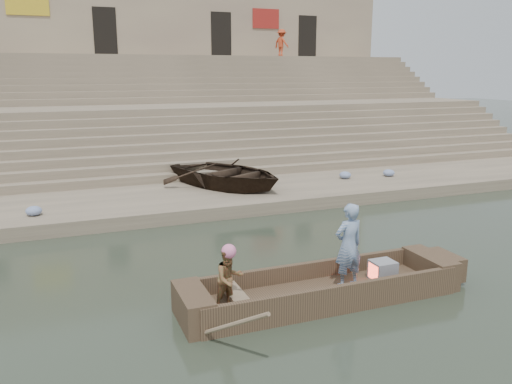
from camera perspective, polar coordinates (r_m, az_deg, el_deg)
ground at (r=10.66m, az=10.49°, el=-11.07°), size 120.00×120.00×0.00m
lower_landing at (r=17.53m, az=-3.30°, el=-0.53°), size 32.00×4.00×0.40m
mid_landing at (r=24.46m, az=-8.84°, el=6.09°), size 32.00×3.00×2.80m
upper_landing at (r=31.20m, az=-11.80°, el=9.67°), size 32.00×3.00×5.20m
ghat_steps at (r=26.06m, az=-9.70°, el=7.36°), size 32.00×11.00×5.20m
building_wall at (r=35.12m, az=-13.18°, el=14.87°), size 32.00×5.07×11.20m
main_rowboat at (r=10.30m, az=7.25°, el=-11.18°), size 5.00×1.30×0.22m
rowboat_trim at (r=10.31m, az=8.32°, el=-10.00°), size 6.04×2.63×1.81m
standing_man at (r=10.20m, az=10.11°, el=-5.80°), size 0.65×0.46×1.68m
rowing_man at (r=9.22m, az=-2.96°, el=-9.50°), size 0.63×0.53×1.13m
television at (r=10.86m, az=13.69°, el=-8.38°), size 0.46×0.42×0.40m
beached_rowboat at (r=18.02m, az=-3.24°, el=2.03°), size 5.01×5.53×0.94m
pedestrian at (r=33.25m, az=2.82°, el=16.02°), size 0.97×1.21×1.64m
cloth_bundles at (r=17.96m, az=2.38°, el=0.90°), size 12.99×1.74×0.26m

